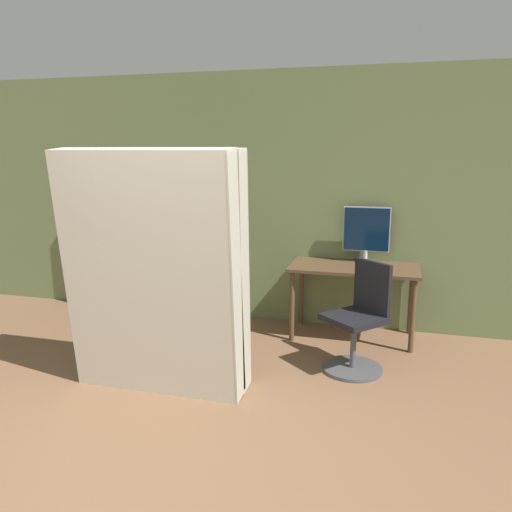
% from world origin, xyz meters
% --- Properties ---
extents(wall_back, '(8.00, 0.06, 2.70)m').
position_xyz_m(wall_back, '(0.00, 3.34, 1.35)').
color(wall_back, '#6B7A4C').
rests_on(wall_back, ground).
extents(desk, '(1.27, 0.64, 0.75)m').
position_xyz_m(desk, '(0.92, 2.99, 0.65)').
color(desk, brown).
rests_on(desk, ground).
extents(monitor, '(0.47, 0.19, 0.57)m').
position_xyz_m(monitor, '(1.02, 3.20, 1.06)').
color(monitor, '#B7B7BC').
rests_on(monitor, desk).
extents(office_chair, '(0.62, 0.62, 0.95)m').
position_xyz_m(office_chair, '(1.03, 2.22, 0.39)').
color(office_chair, '#4C4C51').
rests_on(office_chair, ground).
extents(bookshelf, '(0.88, 0.25, 1.67)m').
position_xyz_m(bookshelf, '(-1.80, 3.21, 0.84)').
color(bookshelf, brown).
rests_on(bookshelf, ground).
extents(mattress_near, '(1.37, 0.39, 1.90)m').
position_xyz_m(mattress_near, '(-0.47, 1.35, 0.95)').
color(mattress_near, beige).
rests_on(mattress_near, ground).
extents(mattress_far, '(1.37, 0.31, 1.90)m').
position_xyz_m(mattress_far, '(-0.47, 1.56, 0.95)').
color(mattress_far, beige).
rests_on(mattress_far, ground).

